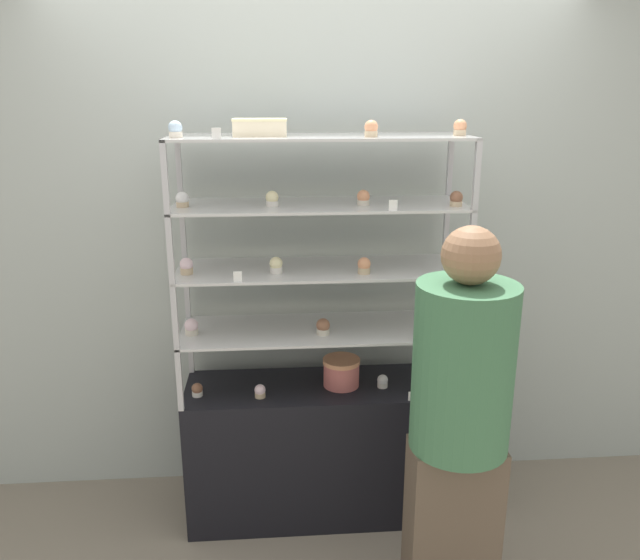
% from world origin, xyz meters
% --- Properties ---
extents(ground_plane, '(20.00, 20.00, 0.00)m').
position_xyz_m(ground_plane, '(0.00, 0.00, 0.00)').
color(ground_plane, gray).
extents(back_wall, '(8.00, 0.05, 2.60)m').
position_xyz_m(back_wall, '(0.00, 0.36, 1.30)').
color(back_wall, '#A8B2AD').
rests_on(back_wall, ground_plane).
extents(display_base, '(1.29, 0.42, 0.69)m').
position_xyz_m(display_base, '(0.00, 0.00, 0.34)').
color(display_base, black).
rests_on(display_base, ground_plane).
extents(display_riser_lower, '(1.29, 0.42, 0.29)m').
position_xyz_m(display_riser_lower, '(0.00, 0.00, 0.96)').
color(display_riser_lower, '#B7B7BC').
rests_on(display_riser_lower, display_base).
extents(display_riser_middle, '(1.29, 0.42, 0.29)m').
position_xyz_m(display_riser_middle, '(0.00, 0.00, 1.25)').
color(display_riser_middle, '#B7B7BC').
rests_on(display_riser_middle, display_riser_lower).
extents(display_riser_upper, '(1.29, 0.42, 0.29)m').
position_xyz_m(display_riser_upper, '(0.00, 0.00, 1.55)').
color(display_riser_upper, '#B7B7BC').
rests_on(display_riser_upper, display_riser_middle).
extents(display_riser_top, '(1.29, 0.42, 0.29)m').
position_xyz_m(display_riser_top, '(0.00, 0.00, 1.84)').
color(display_riser_top, '#B7B7BC').
rests_on(display_riser_top, display_riser_upper).
extents(layer_cake_centerpiece, '(0.18, 0.18, 0.14)m').
position_xyz_m(layer_cake_centerpiece, '(0.10, -0.01, 0.76)').
color(layer_cake_centerpiece, '#C66660').
rests_on(layer_cake_centerpiece, display_base).
extents(sheet_cake_frosted, '(0.23, 0.17, 0.07)m').
position_xyz_m(sheet_cake_frosted, '(-0.26, 0.00, 1.90)').
color(sheet_cake_frosted, beige).
rests_on(sheet_cake_frosted, display_riser_top).
extents(cupcake_0, '(0.05, 0.05, 0.06)m').
position_xyz_m(cupcake_0, '(-0.57, -0.07, 0.72)').
color(cupcake_0, white).
rests_on(cupcake_0, display_base).
extents(cupcake_1, '(0.05, 0.05, 0.06)m').
position_xyz_m(cupcake_1, '(-0.28, -0.10, 0.72)').
color(cupcake_1, '#CCB28C').
rests_on(cupcake_1, display_base).
extents(cupcake_2, '(0.05, 0.05, 0.06)m').
position_xyz_m(cupcake_2, '(0.30, -0.04, 0.72)').
color(cupcake_2, white).
rests_on(cupcake_2, display_base).
extents(cupcake_3, '(0.05, 0.05, 0.06)m').
position_xyz_m(cupcake_3, '(0.60, -0.06, 0.72)').
color(cupcake_3, white).
rests_on(cupcake_3, display_base).
extents(price_tag_0, '(0.04, 0.00, 0.04)m').
position_xyz_m(price_tag_0, '(0.41, -0.19, 0.71)').
color(price_tag_0, white).
rests_on(price_tag_0, display_base).
extents(cupcake_4, '(0.06, 0.06, 0.07)m').
position_xyz_m(cupcake_4, '(-0.59, -0.03, 1.02)').
color(cupcake_4, beige).
rests_on(cupcake_4, display_riser_lower).
extents(cupcake_5, '(0.06, 0.06, 0.07)m').
position_xyz_m(cupcake_5, '(0.01, -0.08, 1.02)').
color(cupcake_5, beige).
rests_on(cupcake_5, display_riser_lower).
extents(cupcake_6, '(0.06, 0.06, 0.07)m').
position_xyz_m(cupcake_6, '(0.58, -0.11, 1.02)').
color(cupcake_6, '#CCB28C').
rests_on(cupcake_6, display_riser_lower).
extents(price_tag_1, '(0.04, 0.00, 0.04)m').
position_xyz_m(price_tag_1, '(0.42, -0.19, 1.00)').
color(price_tag_1, white).
rests_on(price_tag_1, display_riser_lower).
extents(cupcake_7, '(0.06, 0.06, 0.07)m').
position_xyz_m(cupcake_7, '(-0.59, -0.06, 1.31)').
color(cupcake_7, '#CCB28C').
rests_on(cupcake_7, display_riser_middle).
extents(cupcake_8, '(0.06, 0.06, 0.07)m').
position_xyz_m(cupcake_8, '(-0.20, -0.07, 1.31)').
color(cupcake_8, white).
rests_on(cupcake_8, display_riser_middle).
extents(cupcake_9, '(0.06, 0.06, 0.07)m').
position_xyz_m(cupcake_9, '(0.18, -0.11, 1.31)').
color(cupcake_9, '#CCB28C').
rests_on(cupcake_9, display_riser_middle).
extents(cupcake_10, '(0.06, 0.06, 0.07)m').
position_xyz_m(cupcake_10, '(0.59, -0.11, 1.31)').
color(cupcake_10, white).
rests_on(cupcake_10, display_riser_middle).
extents(price_tag_2, '(0.04, 0.00, 0.04)m').
position_xyz_m(price_tag_2, '(-0.36, -0.19, 1.30)').
color(price_tag_2, white).
rests_on(price_tag_2, display_riser_middle).
extents(cupcake_11, '(0.06, 0.06, 0.07)m').
position_xyz_m(cupcake_11, '(-0.59, -0.04, 1.60)').
color(cupcake_11, '#CCB28C').
rests_on(cupcake_11, display_riser_upper).
extents(cupcake_12, '(0.06, 0.06, 0.07)m').
position_xyz_m(cupcake_12, '(-0.21, -0.04, 1.60)').
color(cupcake_12, white).
rests_on(cupcake_12, display_riser_upper).
extents(cupcake_13, '(0.06, 0.06, 0.07)m').
position_xyz_m(cupcake_13, '(0.19, -0.05, 1.60)').
color(cupcake_13, beige).
rests_on(cupcake_13, display_riser_upper).
extents(cupcake_14, '(0.06, 0.06, 0.07)m').
position_xyz_m(cupcake_14, '(0.58, -0.11, 1.60)').
color(cupcake_14, '#CCB28C').
rests_on(cupcake_14, display_riser_upper).
extents(price_tag_3, '(0.04, 0.00, 0.04)m').
position_xyz_m(price_tag_3, '(0.29, -0.19, 1.59)').
color(price_tag_3, white).
rests_on(price_tag_3, display_riser_upper).
extents(cupcake_15, '(0.06, 0.06, 0.07)m').
position_xyz_m(cupcake_15, '(-0.59, -0.09, 1.89)').
color(cupcake_15, beige).
rests_on(cupcake_15, display_riser_top).
extents(cupcake_16, '(0.06, 0.06, 0.07)m').
position_xyz_m(cupcake_16, '(0.20, -0.10, 1.89)').
color(cupcake_16, '#CCB28C').
rests_on(cupcake_16, display_riser_top).
extents(cupcake_17, '(0.06, 0.06, 0.07)m').
position_xyz_m(cupcake_17, '(0.59, -0.05, 1.89)').
color(cupcake_17, '#CCB28C').
rests_on(cupcake_17, display_riser_top).
extents(price_tag_4, '(0.04, 0.00, 0.04)m').
position_xyz_m(price_tag_4, '(-0.42, -0.19, 1.88)').
color(price_tag_4, white).
rests_on(price_tag_4, display_riser_top).
extents(customer_figure, '(0.37, 0.37, 1.60)m').
position_xyz_m(customer_figure, '(0.48, -0.66, 0.85)').
color(customer_figure, brown).
rests_on(customer_figure, ground_plane).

